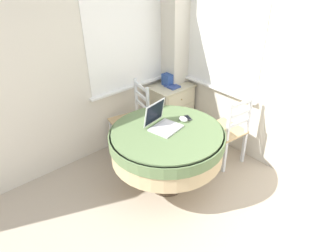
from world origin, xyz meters
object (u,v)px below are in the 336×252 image
dining_chair_near_back_window (133,120)px  dining_chair_near_right_window (228,131)px  book_on_cabinet (172,86)px  laptop (162,123)px  round_dining_table (167,142)px  corner_cabinet (171,108)px  storage_box (170,79)px  cell_phone (188,118)px  computer_mouse (183,119)px

dining_chair_near_back_window → dining_chair_near_right_window: size_ratio=1.00×
book_on_cabinet → laptop: bearing=-138.4°
round_dining_table → corner_cabinet: round_dining_table is taller
dining_chair_near_back_window → storage_box: 0.81m
round_dining_table → dining_chair_near_back_window: dining_chair_near_back_window is taller
laptop → dining_chair_near_back_window: (0.17, 0.76, -0.35)m
dining_chair_near_back_window → book_on_cabinet: 0.73m
dining_chair_near_back_window → cell_phone: bearing=-78.4°
cell_phone → dining_chair_near_back_window: (-0.17, 0.81, -0.30)m
laptop → corner_cabinet: laptop is taller
dining_chair_near_back_window → storage_box: dining_chair_near_back_window is taller
dining_chair_near_back_window → book_on_cabinet: size_ratio=4.87×
laptop → book_on_cabinet: bearing=41.6°
dining_chair_near_back_window → book_on_cabinet: bearing=-0.8°
corner_cabinet → book_on_cabinet: size_ratio=3.71×
dining_chair_near_right_window → corner_cabinet: bearing=89.4°
dining_chair_near_back_window → corner_cabinet: dining_chair_near_back_window is taller
corner_cabinet → round_dining_table: bearing=-134.6°
computer_mouse → corner_cabinet: bearing=54.5°
round_dining_table → corner_cabinet: bearing=45.4°
computer_mouse → dining_chair_near_back_window: size_ratio=0.11×
cell_phone → corner_cabinet: 1.07m
computer_mouse → corner_cabinet: (0.61, 0.85, -0.41)m
dining_chair_near_right_window → storage_box: dining_chair_near_right_window is taller
computer_mouse → dining_chair_near_right_window: size_ratio=0.11×
computer_mouse → dining_chair_near_back_window: 0.89m
computer_mouse → book_on_cabinet: computer_mouse is taller
computer_mouse → storage_box: (0.65, 0.91, 0.01)m
round_dining_table → book_on_cabinet: size_ratio=6.31×
round_dining_table → cell_phone: cell_phone is taller
dining_chair_near_back_window → corner_cabinet: bearing=2.5°
storage_box → book_on_cabinet: bearing=-120.0°
laptop → dining_chair_near_right_window: 0.95m
laptop → book_on_cabinet: laptop is taller
round_dining_table → dining_chair_near_right_window: bearing=-9.2°
storage_box → cell_phone: bearing=-122.4°
round_dining_table → corner_cabinet: 1.26m
cell_phone → storage_box: size_ratio=0.57×
computer_mouse → dining_chair_near_back_window: (-0.08, 0.82, -0.32)m
laptop → storage_box: bearing=43.2°
cell_phone → dining_chair_near_right_window: (0.52, -0.18, -0.30)m
computer_mouse → dining_chair_near_right_window: dining_chair_near_right_window is taller
dining_chair_near_right_window → laptop: bearing=165.3°
corner_cabinet → book_on_cabinet: 0.36m
computer_mouse → cell_phone: size_ratio=0.84×
book_on_cabinet → corner_cabinet: bearing=72.3°
dining_chair_near_right_window → computer_mouse: bearing=164.9°
round_dining_table → storage_box: storage_box is taller
dining_chair_near_right_window → book_on_cabinet: (-0.00, 0.98, 0.27)m
computer_mouse → cell_phone: (0.08, 0.01, -0.02)m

